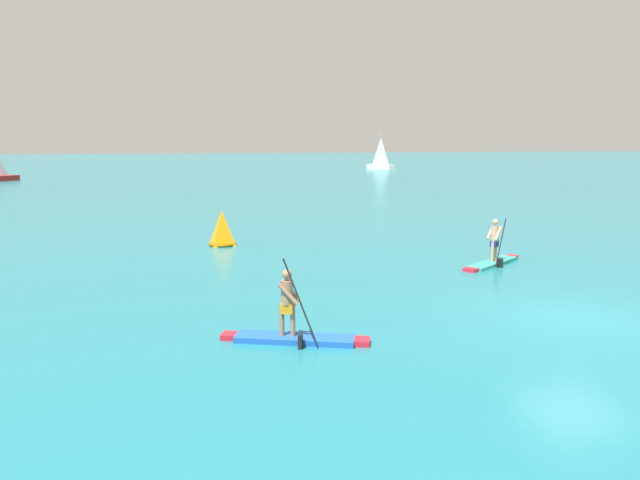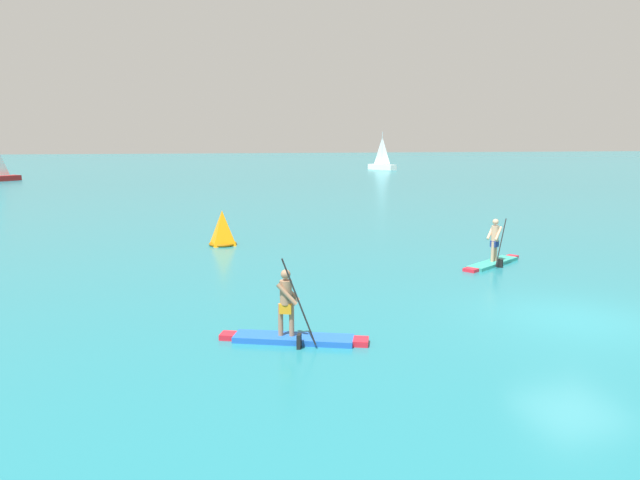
{
  "view_description": "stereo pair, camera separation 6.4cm",
  "coord_description": "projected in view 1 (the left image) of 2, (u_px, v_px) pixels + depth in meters",
  "views": [
    {
      "loc": [
        -9.93,
        -11.26,
        4.28
      ],
      "look_at": [
        -4.15,
        8.19,
        0.84
      ],
      "focal_mm": 32.42,
      "sensor_mm": 36.0,
      "label": 1
    },
    {
      "loc": [
        -9.87,
        -11.28,
        4.28
      ],
      "look_at": [
        -4.15,
        8.19,
        0.84
      ],
      "focal_mm": 32.42,
      "sensor_mm": 36.0,
      "label": 2
    }
  ],
  "objects": [
    {
      "name": "paddleboarder_mid_center",
      "position": [
        493.0,
        256.0,
        20.41
      ],
      "size": [
        3.18,
        2.08,
        1.72
      ],
      "rotation": [
        0.0,
        0.0,
        3.67
      ],
      "color": "teal",
      "rests_on": "ground"
    },
    {
      "name": "race_marker_buoy",
      "position": [
        222.0,
        230.0,
        24.19
      ],
      "size": [
        1.33,
        1.33,
        1.47
      ],
      "color": "orange",
      "rests_on": "ground"
    },
    {
      "name": "paddleboarder_near_left",
      "position": [
        293.0,
        328.0,
        12.5
      ],
      "size": [
        3.13,
        1.67,
        1.94
      ],
      "rotation": [
        0.0,
        0.0,
        -0.42
      ],
      "color": "blue",
      "rests_on": "ground"
    },
    {
      "name": "sailboat_right_horizon",
      "position": [
        380.0,
        165.0,
        91.12
      ],
      "size": [
        2.97,
        5.45,
        5.93
      ],
      "rotation": [
        0.0,
        0.0,
        1.92
      ],
      "color": "white",
      "rests_on": "ground"
    },
    {
      "name": "ground",
      "position": [
        577.0,
        319.0,
        14.15
      ],
      "size": [
        440.0,
        440.0,
        0.0
      ],
      "primitive_type": "plane",
      "color": "#1E727F"
    }
  ]
}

